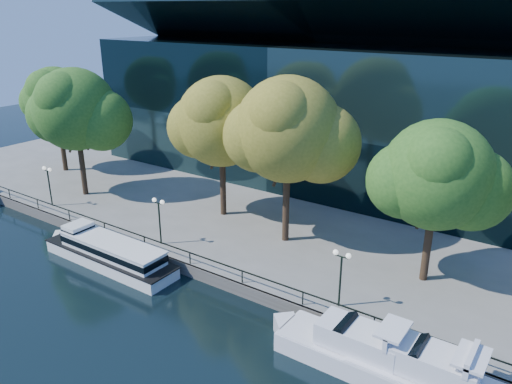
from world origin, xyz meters
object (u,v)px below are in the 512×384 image
Objects in this scene: tree_3 at (289,132)px; tree_0 at (56,99)px; tour_boat at (107,251)px; lamp_1 at (159,211)px; cruiser_near at (360,352)px; lamp_2 at (341,266)px; tree_4 at (439,178)px; tree_1 at (76,111)px; lamp_0 at (48,177)px; cruiser_far at (433,379)px; tree_2 at (223,124)px.

tree_0 is at bearing 177.50° from tree_3.
tour_boat is 5.29m from lamp_1.
lamp_2 reaches higher than cruiser_near.
tree_0 is at bearing 168.86° from lamp_2.
lamp_2 is at bearing -11.14° from tree_0.
cruiser_near is 1.00× the size of tree_4.
cruiser_near is 2.95× the size of lamp_2.
cruiser_near is at bearing -12.61° from tree_1.
cruiser_near is at bearing -6.15° from lamp_0.
lamp_0 is (-34.71, 3.74, 2.91)m from cruiser_near.
cruiser_far is (4.12, 0.04, 0.09)m from cruiser_near.
tree_0 is 3.07× the size of lamp_2.
lamp_0 is at bearing -42.07° from tree_0.
tree_0 is 9.82m from tree_1.
tree_3 is (-11.17, 10.28, 9.36)m from cruiser_near.
tree_4 is at bearing -4.01° from tree_2.
lamp_2 is at bearing 0.00° from lamp_0.
lamp_0 and lamp_2 have the same top height.
lamp_1 is (-20.12, -6.65, -4.88)m from tree_4.
tree_0 reaches higher than cruiser_near.
tree_2 reaches higher than tree_4.
tree_1 is 3.28× the size of lamp_1.
tree_2 is 8.04m from tree_3.
lamp_0 and lamp_1 have the same top height.
tour_boat is at bearing -124.78° from lamp_1.
lamp_0 is at bearing 180.00° from lamp_2.
tour_boat is 1.05× the size of tree_1.
tree_4 is at bearing 10.67° from lamp_0.
tree_2 is at bearing 14.62° from tree_1.
cruiser_near is at bearing -10.83° from lamp_1.
cruiser_far is 49.77m from tree_0.
tree_4 is 21.74m from lamp_1.
cruiser_far reaches higher than cruiser_near.
tree_1 is 0.95× the size of tree_3.
cruiser_far is 40.37m from tree_1.
tree_3 reaches higher than tree_4.
tour_boat is at bearing -28.43° from tree_0.
cruiser_far is at bearing -8.89° from lamp_1.
tree_1 is at bearing -173.76° from tree_3.
cruiser_near is at bearing -15.03° from tree_0.
lamp_0 is at bearing -164.48° from tree_3.
tree_4 is at bearing 4.34° from tree_1.
lamp_1 is at bearing 55.22° from tour_boat.
lamp_0 reaches higher than tour_boat.
lamp_1 is at bearing -161.71° from tree_4.
tree_1 is (-12.45, 7.64, 8.76)m from tour_boat.
tree_1 is 1.12× the size of tree_4.
tour_boat is at bearing -31.52° from tree_1.
cruiser_near is at bearing -93.14° from tree_4.
lamp_1 is (23.97, -7.95, -5.67)m from tree_0.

